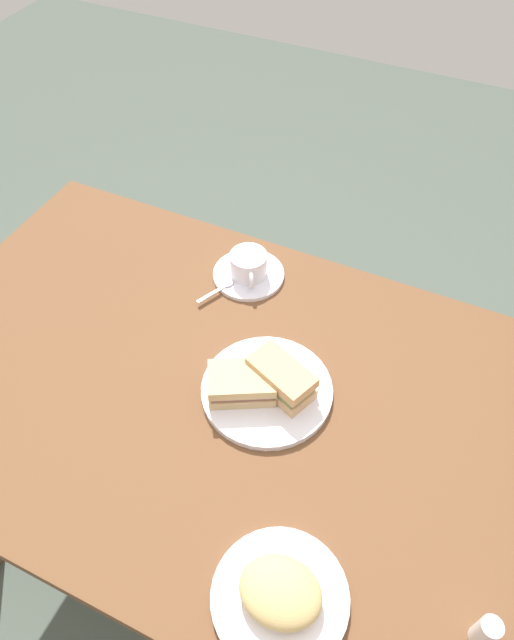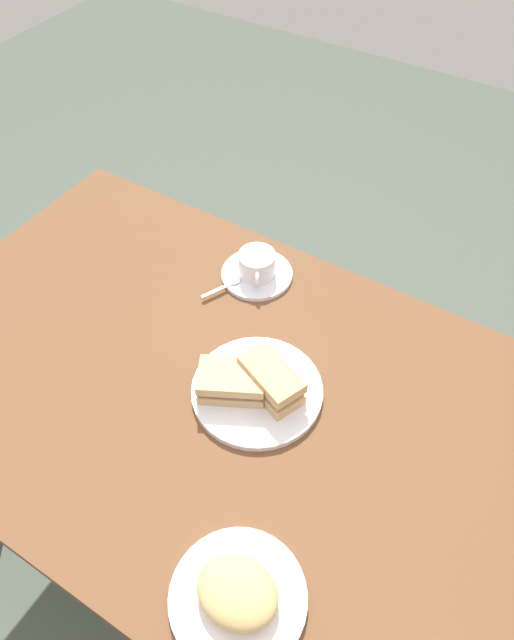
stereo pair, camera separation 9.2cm
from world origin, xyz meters
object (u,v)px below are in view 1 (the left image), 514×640
(sandwich_back, at_px, (242,383))
(side_plate, at_px, (280,597))
(dining_table, at_px, (218,421))
(coffee_cup, at_px, (249,264))
(salt_shaker, at_px, (486,632))
(spoon, at_px, (222,288))
(sandwich_plate, at_px, (267,390))
(coffee_saucer, at_px, (249,275))
(sandwich_front, at_px, (281,378))

(sandwich_back, relative_size, side_plate, 0.70)
(dining_table, distance_m, coffee_cup, 0.35)
(dining_table, xyz_separation_m, salt_shaker, (-0.55, 0.22, 0.16))
(coffee_cup, bearing_deg, spoon, 63.51)
(sandwich_plate, height_order, coffee_saucer, sandwich_plate)
(coffee_saucer, relative_size, coffee_cup, 1.60)
(salt_shaker, bearing_deg, coffee_cup, -40.27)
(sandwich_front, bearing_deg, coffee_cup, -53.52)
(coffee_cup, bearing_deg, salt_shaker, 139.73)
(sandwich_plate, height_order, sandwich_front, sandwich_front)
(sandwich_front, xyz_separation_m, spoon, (0.22, -0.19, -0.03))
(dining_table, height_order, spoon, spoon)
(sandwich_back, distance_m, coffee_saucer, 0.32)
(spoon, xyz_separation_m, salt_shaker, (-0.65, 0.46, 0.02))
(sandwich_plate, distance_m, coffee_cup, 0.32)
(coffee_saucer, relative_size, salt_shaker, 2.48)
(sandwich_front, bearing_deg, sandwich_back, 31.47)
(salt_shaker, bearing_deg, sandwich_plate, -29.50)
(sandwich_plate, bearing_deg, salt_shaker, 150.50)
(sandwich_plate, distance_m, spoon, 0.28)
(sandwich_plate, distance_m, salt_shaker, 0.52)
(dining_table, bearing_deg, spoon, -65.93)
(dining_table, height_order, coffee_cup, coffee_cup)
(coffee_cup, distance_m, spoon, 0.08)
(dining_table, bearing_deg, sandwich_back, -173.85)
(coffee_cup, relative_size, side_plate, 0.48)
(sandwich_back, bearing_deg, sandwich_front, -148.53)
(sandwich_back, bearing_deg, coffee_cup, -66.91)
(coffee_saucer, bearing_deg, side_plate, 119.27)
(dining_table, height_order, coffee_saucer, coffee_saucer)
(side_plate, bearing_deg, sandwich_front, -66.86)
(coffee_saucer, distance_m, coffee_cup, 0.03)
(dining_table, distance_m, coffee_saucer, 0.34)
(dining_table, xyz_separation_m, sandwich_front, (-0.12, -0.04, 0.17))
(spoon, bearing_deg, coffee_saucer, -115.49)
(spoon, distance_m, side_plate, 0.65)
(sandwich_front, relative_size, side_plate, 0.69)
(coffee_saucer, distance_m, salt_shaker, 0.81)
(coffee_cup, bearing_deg, sandwich_plate, 121.71)
(coffee_saucer, bearing_deg, spoon, 64.51)
(sandwich_plate, relative_size, coffee_cup, 2.50)
(side_plate, bearing_deg, dining_table, -48.36)
(dining_table, distance_m, side_plate, 0.42)
(sandwich_back, xyz_separation_m, salt_shaker, (-0.49, 0.23, -0.01))
(dining_table, distance_m, salt_shaker, 0.62)
(coffee_cup, bearing_deg, coffee_saucer, -57.74)
(sandwich_plate, xyz_separation_m, salt_shaker, (-0.45, 0.26, 0.03))
(dining_table, height_order, salt_shaker, salt_shaker)
(sandwich_plate, relative_size, salt_shaker, 3.88)
(coffee_saucer, bearing_deg, sandwich_front, 126.46)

